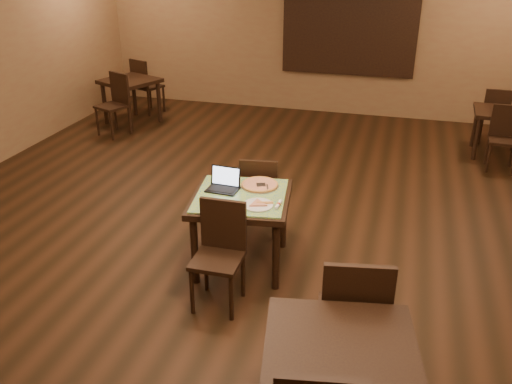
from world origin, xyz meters
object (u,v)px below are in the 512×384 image
(other_table_c, at_px, (340,367))
(other_table_c_chair_far, at_px, (354,314))
(pizza_pan, at_px, (260,186))
(other_table_a_chair_near, at_px, (504,134))
(other_table_a, at_px, (500,118))
(other_table_b, at_px, (130,87))
(other_table_b_chair_near, at_px, (116,100))
(chair_main_near, at_px, (220,248))
(chair_main_far, at_px, (259,192))
(tiled_table, at_px, (241,205))
(laptop, at_px, (224,183))
(other_table_a_chair_far, at_px, (495,113))
(other_table_b_chair_far, at_px, (144,83))

(other_table_c, height_order, other_table_c_chair_far, other_table_c_chair_far)
(pizza_pan, bearing_deg, other_table_a_chair_near, 49.70)
(other_table_a, distance_m, other_table_b, 5.96)
(other_table_b, xyz_separation_m, other_table_b_chair_near, (0.03, -0.59, -0.08))
(chair_main_near, relative_size, other_table_c, 0.92)
(chair_main_far, bearing_deg, other_table_a, -138.90)
(other_table_b, height_order, other_table_c_chair_far, other_table_c_chair_far)
(other_table_b_chair_near, xyz_separation_m, other_table_c_chair_far, (4.37, -4.56, 0.05))
(chair_main_near, xyz_separation_m, chair_main_far, (0.01, 1.24, -0.02))
(tiled_table, bearing_deg, other_table_c, -66.31)
(laptop, distance_m, other_table_c_chair_far, 2.02)
(chair_main_far, height_order, other_table_b, chair_main_far)
(other_table_a_chair_near, height_order, other_table_a_chair_far, same)
(pizza_pan, xyz_separation_m, other_table_b, (-3.30, 3.60, -0.13))
(other_table_b, bearing_deg, other_table_c, -30.31)
(chair_main_near, xyz_separation_m, other_table_c_chair_far, (1.23, -0.70, 0.07))
(pizza_pan, distance_m, other_table_c_chair_far, 1.91)
(other_table_b_chair_near, bearing_deg, other_table_a_chair_near, 23.71)
(other_table_a, bearing_deg, pizza_pan, -123.89)
(other_table_c_chair_far, bearing_deg, other_table_b_chair_far, -62.51)
(chair_main_far, distance_m, other_table_c, 2.84)
(laptop, relative_size, other_table_c_chair_far, 0.29)
(other_table_b, bearing_deg, tiled_table, -27.87)
(pizza_pan, xyz_separation_m, other_table_a_chair_far, (2.65, 4.17, -0.26))
(other_table_b, bearing_deg, chair_main_far, -22.74)
(chair_main_near, distance_m, other_table_b, 5.47)
(chair_main_far, bearing_deg, pizza_pan, 97.08)
(laptop, distance_m, other_table_b_chair_far, 5.28)
(chair_main_near, relative_size, chair_main_far, 1.04)
(chair_main_near, relative_size, laptop, 3.07)
(other_table_a_chair_near, bearing_deg, other_table_a, 92.44)
(chair_main_far, bearing_deg, other_table_a_chair_near, -143.85)
(other_table_a, xyz_separation_m, other_table_c, (-1.57, -5.84, 0.12))
(pizza_pan, distance_m, other_table_a_chair_near, 4.12)
(other_table_b_chair_near, distance_m, other_table_c_chair_far, 6.32)
(tiled_table, height_order, other_table_a_chair_near, other_table_a_chair_near)
(other_table_a_chair_far, bearing_deg, other_table_c_chair_far, 77.01)
(other_table_a_chair_far, distance_m, other_table_b, 5.98)
(other_table_a_chair_near, bearing_deg, other_table_b_chair_near, -176.67)
(tiled_table, height_order, other_table_b, other_table_b)
(other_table_a_chair_near, xyz_separation_m, other_table_b, (-5.96, 0.46, 0.14))
(chair_main_near, distance_m, other_table_b_chair_far, 5.98)
(pizza_pan, xyz_separation_m, other_table_a_chair_near, (2.66, 3.14, -0.26))
(chair_main_near, height_order, laptop, laptop)
(laptop, height_order, other_table_a, laptop)
(other_table_a_chair_near, xyz_separation_m, other_table_b_chair_near, (-5.93, -0.12, 0.06))
(tiled_table, xyz_separation_m, other_table_c_chair_far, (1.23, -1.31, -0.05))
(other_table_b_chair_far, bearing_deg, chair_main_near, 144.99)
(tiled_table, distance_m, other_table_c_chair_far, 1.80)
(other_table_b_chair_far, bearing_deg, chair_main_far, 152.77)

